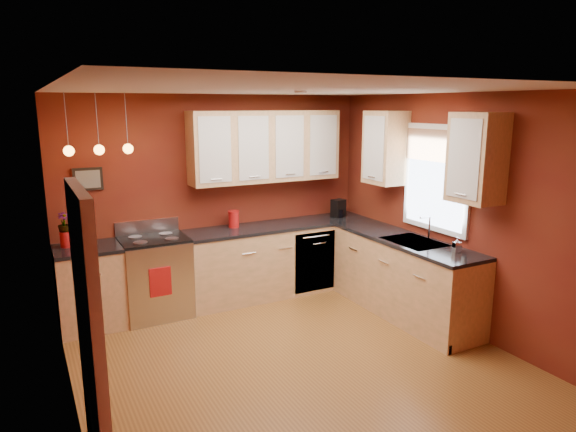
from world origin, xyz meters
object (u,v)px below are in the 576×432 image
coffee_maker (339,209)px  sink (414,243)px  soap_pump (457,245)px  gas_range (156,276)px  red_canister (234,219)px

coffee_maker → sink: bearing=-99.1°
coffee_maker → soap_pump: bearing=-97.0°
gas_range → red_canister: bearing=6.1°
sink → coffee_maker: sink is taller
red_canister → soap_pump: size_ratio=1.30×
sink → coffee_maker: 1.51m
red_canister → sink: bearing=-45.8°
red_canister → coffee_maker: (1.52, -0.11, 0.00)m
gas_range → coffee_maker: coffee_maker is taller
sink → red_canister: size_ratio=3.27×
sink → coffee_maker: size_ratio=2.85×
red_canister → soap_pump: bearing=-52.4°
coffee_maker → soap_pump: size_ratio=1.50×
gas_range → soap_pump: 3.45m
sink → soap_pump: 0.57m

